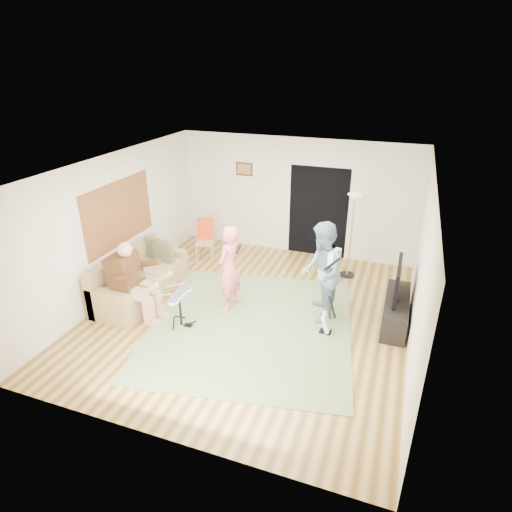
% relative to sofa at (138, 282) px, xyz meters
% --- Properties ---
extents(floor, '(6.00, 6.00, 0.00)m').
position_rel_sofa_xyz_m(floor, '(2.30, 0.09, -0.29)').
color(floor, brown).
rests_on(floor, ground).
extents(walls, '(5.50, 6.00, 2.70)m').
position_rel_sofa_xyz_m(walls, '(2.30, 0.09, 1.06)').
color(walls, silver).
rests_on(walls, floor).
extents(ceiling, '(6.00, 6.00, 0.00)m').
position_rel_sofa_xyz_m(ceiling, '(2.30, 0.09, 2.41)').
color(ceiling, white).
rests_on(ceiling, walls).
extents(window_blinds, '(0.00, 2.05, 2.05)m').
position_rel_sofa_xyz_m(window_blinds, '(-0.45, 0.29, 1.26)').
color(window_blinds, brown).
rests_on(window_blinds, walls).
extents(doorway, '(2.10, 0.00, 2.10)m').
position_rel_sofa_xyz_m(doorway, '(2.85, 3.08, 0.76)').
color(doorway, black).
rests_on(doorway, walls).
extents(picture_frame, '(0.42, 0.03, 0.32)m').
position_rel_sofa_xyz_m(picture_frame, '(1.05, 3.08, 1.61)').
color(picture_frame, '#3F2314').
rests_on(picture_frame, walls).
extents(area_rug, '(4.01, 4.22, 0.02)m').
position_rel_sofa_xyz_m(area_rug, '(2.44, -0.25, -0.28)').
color(area_rug, '#69814E').
rests_on(area_rug, floor).
extents(sofa, '(0.89, 2.16, 0.87)m').
position_rel_sofa_xyz_m(sofa, '(0.00, 0.00, 0.00)').
color(sofa, '#A48352').
rests_on(sofa, floor).
extents(drummer, '(0.93, 0.52, 1.43)m').
position_rel_sofa_xyz_m(drummer, '(0.43, -0.65, 0.27)').
color(drummer, '#4A2A14').
rests_on(drummer, sofa).
extents(drum_kit, '(0.35, 0.63, 0.65)m').
position_rel_sofa_xyz_m(drum_kit, '(1.30, -0.65, -0.01)').
color(drum_kit, black).
rests_on(drum_kit, floor).
extents(singer, '(0.43, 0.62, 1.61)m').
position_rel_sofa_xyz_m(singer, '(1.85, 0.21, 0.52)').
color(singer, '#F46A73').
rests_on(singer, floor).
extents(microphone, '(0.06, 0.06, 0.24)m').
position_rel_sofa_xyz_m(microphone, '(2.05, 0.21, 0.91)').
color(microphone, black).
rests_on(microphone, singer).
extents(guitarist, '(0.88, 1.02, 1.80)m').
position_rel_sofa_xyz_m(guitarist, '(3.49, 0.43, 0.61)').
color(guitarist, slate).
rests_on(guitarist, floor).
extents(guitar_held, '(0.29, 0.61, 0.26)m').
position_rel_sofa_xyz_m(guitar_held, '(3.69, 0.43, 0.93)').
color(guitar_held, white).
rests_on(guitar_held, guitarist).
extents(guitar_spare, '(0.26, 0.23, 0.73)m').
position_rel_sofa_xyz_m(guitar_spare, '(3.72, -0.01, -0.08)').
color(guitar_spare, black).
rests_on(guitar_spare, floor).
extents(torchiere_lamp, '(0.32, 0.32, 1.80)m').
position_rel_sofa_xyz_m(torchiere_lamp, '(3.73, 2.24, 0.95)').
color(torchiere_lamp, black).
rests_on(torchiere_lamp, floor).
extents(dining_chair, '(0.50, 0.52, 0.94)m').
position_rel_sofa_xyz_m(dining_chair, '(0.51, 1.98, 0.04)').
color(dining_chair, tan).
rests_on(dining_chair, floor).
extents(tv_cabinet, '(0.40, 1.40, 0.50)m').
position_rel_sofa_xyz_m(tv_cabinet, '(4.80, 0.69, -0.04)').
color(tv_cabinet, black).
rests_on(tv_cabinet, floor).
extents(television, '(0.06, 0.99, 0.62)m').
position_rel_sofa_xyz_m(television, '(4.75, 0.69, 0.56)').
color(television, black).
rests_on(television, tv_cabinet).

